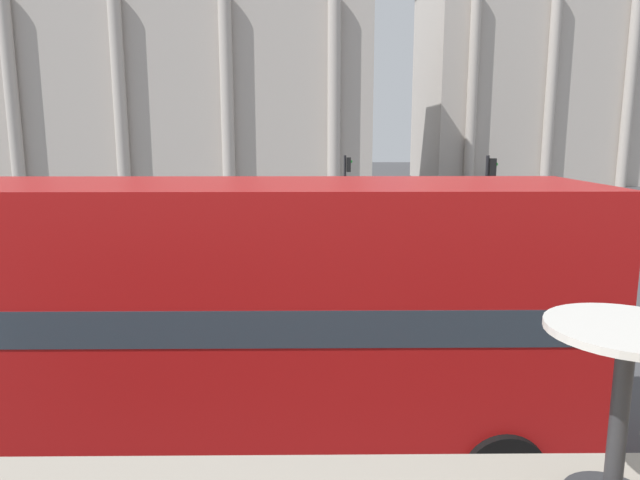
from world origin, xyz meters
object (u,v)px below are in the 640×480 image
at_px(plaza_building_left, 195,87).
at_px(traffic_light_mid, 488,195).
at_px(pedestrian_grey, 321,233).
at_px(double_decker_bus, 188,309).
at_px(cafe_dining_table, 623,375).
at_px(plaza_building_right, 553,81).
at_px(traffic_light_near, 277,245).
at_px(pedestrian_black, 240,210).
at_px(traffic_light_far, 346,181).
at_px(pedestrian_red, 227,207).

height_order(plaza_building_left, traffic_light_mid, plaza_building_left).
relative_size(plaza_building_left, pedestrian_grey, 17.39).
height_order(double_decker_bus, pedestrian_grey, double_decker_bus).
xyz_separation_m(cafe_dining_table, pedestrian_grey, (-0.90, 19.29, -2.72)).
bearing_deg(pedestrian_grey, plaza_building_right, -164.17).
xyz_separation_m(plaza_building_left, traffic_light_mid, (15.73, -28.37, -5.93)).
bearing_deg(double_decker_bus, traffic_light_near, 73.88).
xyz_separation_m(plaza_building_left, pedestrian_grey, (9.96, -26.72, -7.54)).
bearing_deg(traffic_light_near, double_decker_bus, -102.88).
bearing_deg(pedestrian_black, traffic_light_far, 174.56).
distance_m(cafe_dining_table, plaza_building_right, 62.60).
height_order(plaza_building_left, pedestrian_grey, plaza_building_left).
distance_m(plaza_building_left, pedestrian_grey, 29.49).
relative_size(traffic_light_near, pedestrian_red, 1.94).
bearing_deg(pedestrian_red, traffic_light_near, 65.39).
bearing_deg(plaza_building_right, pedestrian_black, -130.75).
xyz_separation_m(traffic_light_far, pedestrian_red, (-5.95, 0.44, -1.33)).
height_order(double_decker_bus, traffic_light_near, double_decker_bus).
height_order(traffic_light_far, pedestrian_red, traffic_light_far).
bearing_deg(cafe_dining_table, pedestrian_grey, 92.66).
xyz_separation_m(double_decker_bus, traffic_light_far, (3.33, 20.35, 0.17)).
height_order(traffic_light_mid, pedestrian_red, traffic_light_mid).
relative_size(plaza_building_right, traffic_light_near, 7.59).
distance_m(traffic_light_near, traffic_light_far, 16.32).
bearing_deg(cafe_dining_table, plaza_building_left, 103.28).
relative_size(cafe_dining_table, plaza_building_right, 0.03).
distance_m(cafe_dining_table, pedestrian_grey, 19.50).
relative_size(cafe_dining_table, pedestrian_red, 0.40).
height_order(plaza_building_right, traffic_light_mid, plaza_building_right).
bearing_deg(plaza_building_left, pedestrian_grey, -69.55).
height_order(traffic_light_near, pedestrian_grey, traffic_light_near).
bearing_deg(pedestrian_black, traffic_light_mid, 129.48).
height_order(traffic_light_near, pedestrian_red, traffic_light_near).
xyz_separation_m(cafe_dining_table, pedestrian_red, (-5.53, 26.30, -2.60)).
bearing_deg(traffic_light_near, traffic_light_far, 81.66).
xyz_separation_m(traffic_light_mid, traffic_light_far, (-4.45, 8.22, -0.16)).
bearing_deg(plaza_building_left, pedestrian_black, -73.58).
distance_m(traffic_light_mid, pedestrian_grey, 6.22).
bearing_deg(traffic_light_near, cafe_dining_table, -78.68).
xyz_separation_m(pedestrian_grey, pedestrian_black, (-3.85, 5.96, 0.13)).
xyz_separation_m(cafe_dining_table, traffic_light_far, (0.42, 25.86, -1.27)).
bearing_deg(plaza_building_left, traffic_light_mid, -60.98).
distance_m(traffic_light_near, traffic_light_mid, 10.46).
relative_size(cafe_dining_table, pedestrian_black, 0.40).
distance_m(traffic_light_mid, pedestrian_red, 13.62).
distance_m(traffic_light_near, pedestrian_black, 15.84).
xyz_separation_m(cafe_dining_table, traffic_light_mid, (4.88, 17.64, -1.11)).
relative_size(double_decker_bus, pedestrian_black, 5.96).
distance_m(double_decker_bus, traffic_light_far, 20.62).
bearing_deg(traffic_light_mid, traffic_light_far, 118.45).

